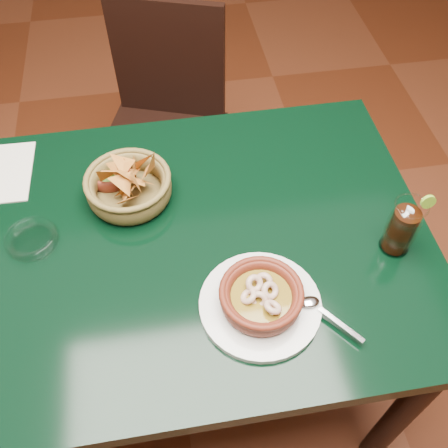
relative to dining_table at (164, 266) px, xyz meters
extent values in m
plane|color=#471C0C|center=(0.00, 0.00, -0.65)|extent=(7.00, 7.00, 0.00)
cube|color=black|center=(0.00, 0.00, 0.08)|extent=(1.20, 0.80, 0.04)
cylinder|color=black|center=(0.54, -0.34, -0.30)|extent=(0.06, 0.06, 0.71)
cylinder|color=black|center=(0.54, 0.34, -0.30)|extent=(0.06, 0.06, 0.71)
cube|color=black|center=(0.03, 0.64, -0.22)|extent=(0.51, 0.51, 0.04)
cylinder|color=black|center=(-0.19, 0.53, -0.44)|extent=(0.03, 0.03, 0.43)
cylinder|color=black|center=(0.13, 0.42, -0.44)|extent=(0.03, 0.03, 0.43)
cylinder|color=black|center=(-0.08, 0.86, -0.44)|extent=(0.03, 0.03, 0.43)
cylinder|color=black|center=(0.25, 0.75, -0.44)|extent=(0.03, 0.03, 0.43)
cube|color=black|center=(0.09, 0.81, 0.01)|extent=(0.37, 0.15, 0.42)
cylinder|color=silver|center=(0.18, -0.19, 0.11)|extent=(0.24, 0.24, 0.01)
cylinder|color=#541C10|center=(0.18, -0.19, 0.12)|extent=(0.14, 0.14, 0.01)
torus|color=#541C10|center=(0.18, -0.19, 0.13)|extent=(0.18, 0.18, 0.04)
torus|color=#541C10|center=(0.18, -0.19, 0.15)|extent=(0.17, 0.17, 0.01)
cylinder|color=brown|center=(0.18, -0.19, 0.14)|extent=(0.12, 0.12, 0.01)
torus|color=#C2A28D|center=(0.20, -0.19, 0.15)|extent=(0.05, 0.05, 0.03)
torus|color=#C2A28D|center=(0.20, -0.16, 0.15)|extent=(0.05, 0.04, 0.05)
torus|color=#C2A28D|center=(0.17, -0.17, 0.15)|extent=(0.05, 0.05, 0.03)
torus|color=#C2A28D|center=(0.16, -0.19, 0.15)|extent=(0.05, 0.05, 0.03)
torus|color=#C2A28D|center=(0.18, -0.20, 0.14)|extent=(0.05, 0.04, 0.04)
torus|color=#C2A28D|center=(0.20, -0.22, 0.15)|extent=(0.05, 0.05, 0.03)
cube|color=silver|center=(0.33, -0.26, 0.12)|extent=(0.07, 0.09, 0.00)
ellipsoid|color=silver|center=(0.28, -0.21, 0.12)|extent=(0.04, 0.03, 0.01)
cylinder|color=brown|center=(-0.06, 0.14, 0.10)|extent=(0.17, 0.17, 0.01)
torus|color=brown|center=(-0.06, 0.14, 0.13)|extent=(0.23, 0.23, 0.06)
torus|color=brown|center=(-0.06, 0.14, 0.16)|extent=(0.20, 0.20, 0.01)
cone|color=#B86C25|center=(0.00, 0.15, 0.19)|extent=(0.05, 0.08, 0.09)
cone|color=#B86C25|center=(-0.06, 0.12, 0.17)|extent=(0.08, 0.07, 0.06)
cone|color=#B86C25|center=(-0.04, 0.20, 0.14)|extent=(0.03, 0.10, 0.10)
cone|color=#B86C25|center=(-0.03, 0.11, 0.18)|extent=(0.03, 0.10, 0.10)
cone|color=#B86C25|center=(-0.05, 0.18, 0.14)|extent=(0.07, 0.08, 0.05)
cone|color=#B86C25|center=(-0.06, 0.17, 0.18)|extent=(0.09, 0.10, 0.05)
cone|color=#B86C25|center=(-0.05, 0.14, 0.17)|extent=(0.07, 0.09, 0.07)
cone|color=#B86C25|center=(-0.06, 0.12, 0.14)|extent=(0.07, 0.09, 0.07)
cone|color=#B86C25|center=(-0.07, 0.16, 0.18)|extent=(0.06, 0.08, 0.09)
cone|color=#B86C25|center=(-0.09, 0.15, 0.18)|extent=(0.10, 0.08, 0.06)
cone|color=#B86C25|center=(-0.03, 0.15, 0.14)|extent=(0.09, 0.08, 0.06)
cone|color=#B86C25|center=(-0.07, 0.13, 0.14)|extent=(0.04, 0.09, 0.10)
cone|color=#B86C25|center=(-0.06, 0.10, 0.14)|extent=(0.10, 0.07, 0.08)
cone|color=#B86C25|center=(-0.07, 0.17, 0.16)|extent=(0.06, 0.09, 0.07)
cone|color=#B86C25|center=(-0.02, 0.18, 0.18)|extent=(0.09, 0.06, 0.09)
cone|color=#B86C25|center=(-0.07, 0.13, 0.13)|extent=(0.07, 0.06, 0.08)
cone|color=#B86C25|center=(-0.06, 0.14, 0.15)|extent=(0.07, 0.07, 0.08)
cone|color=#B86C25|center=(-0.03, 0.13, 0.16)|extent=(0.10, 0.08, 0.06)
cone|color=#B86C25|center=(-0.10, 0.16, 0.17)|extent=(0.10, 0.04, 0.10)
cone|color=#B86C25|center=(-0.01, 0.16, 0.17)|extent=(0.06, 0.08, 0.08)
cylinder|color=#541C10|center=(-0.10, 0.20, 0.10)|extent=(0.09, 0.09, 0.01)
torus|color=#541C10|center=(-0.10, 0.20, 0.12)|extent=(0.12, 0.12, 0.04)
cylinder|color=#264411|center=(-0.10, 0.20, 0.12)|extent=(0.07, 0.07, 0.01)
sphere|color=#264411|center=(-0.09, 0.20, 0.13)|extent=(0.02, 0.02, 0.02)
sphere|color=#264411|center=(-0.09, 0.20, 0.13)|extent=(0.02, 0.02, 0.02)
sphere|color=#264411|center=(-0.09, 0.20, 0.13)|extent=(0.02, 0.02, 0.02)
sphere|color=#264411|center=(-0.09, 0.21, 0.13)|extent=(0.02, 0.02, 0.02)
sphere|color=#264411|center=(-0.09, 0.19, 0.13)|extent=(0.02, 0.02, 0.02)
cylinder|color=white|center=(0.50, -0.10, 0.10)|extent=(0.06, 0.06, 0.01)
torus|color=white|center=(0.50, -0.10, 0.17)|extent=(0.14, 0.14, 0.08)
cylinder|color=black|center=(0.50, -0.10, 0.16)|extent=(0.06, 0.06, 0.11)
cube|color=silver|center=(0.51, -0.09, 0.21)|extent=(0.03, 0.02, 0.02)
cube|color=silver|center=(0.49, -0.09, 0.20)|extent=(0.03, 0.02, 0.03)
cube|color=silver|center=(0.49, -0.11, 0.19)|extent=(0.02, 0.03, 0.02)
cube|color=silver|center=(0.49, -0.10, 0.21)|extent=(0.02, 0.03, 0.02)
torus|color=white|center=(0.50, -0.10, 0.24)|extent=(0.07, 0.07, 0.00)
cylinder|color=olive|center=(0.53, -0.10, 0.24)|extent=(0.03, 0.01, 0.03)
cylinder|color=white|center=(-0.27, 0.04, 0.10)|extent=(0.10, 0.10, 0.01)
torus|color=white|center=(-0.27, 0.04, 0.11)|extent=(0.12, 0.12, 0.03)
cube|color=beige|center=(-0.37, 0.27, 0.10)|extent=(0.16, 0.20, 0.00)
camera|label=1|loc=(0.04, -0.65, 0.99)|focal=40.00mm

